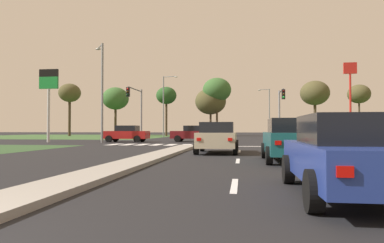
# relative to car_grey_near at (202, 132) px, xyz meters

# --- Properties ---
(ground_plane) EXTENTS (200.00, 200.00, 0.00)m
(ground_plane) POSITION_rel_car_grey_near_xyz_m (2.22, -20.51, -0.80)
(ground_plane) COLOR black
(grass_verge_far_left) EXTENTS (35.00, 35.00, 0.01)m
(grass_verge_far_left) POSITION_rel_car_grey_near_xyz_m (-23.28, 3.99, -0.79)
(grass_verge_far_left) COLOR #385B2D
(grass_verge_far_left) RESTS_ON ground
(median_island_near) EXTENTS (1.20, 22.00, 0.14)m
(median_island_near) POSITION_rel_car_grey_near_xyz_m (2.22, -39.51, -0.73)
(median_island_near) COLOR gray
(median_island_near) RESTS_ON ground
(median_island_far) EXTENTS (1.20, 36.00, 0.14)m
(median_island_far) POSITION_rel_car_grey_near_xyz_m (2.22, 4.49, -0.73)
(median_island_far) COLOR gray
(median_island_far) RESTS_ON ground
(lane_dash_near) EXTENTS (0.14, 2.00, 0.01)m
(lane_dash_near) POSITION_rel_car_grey_near_xyz_m (5.72, -45.12, -0.79)
(lane_dash_near) COLOR silver
(lane_dash_near) RESTS_ON ground
(lane_dash_second) EXTENTS (0.14, 2.00, 0.01)m
(lane_dash_second) POSITION_rel_car_grey_near_xyz_m (5.72, -39.12, -0.79)
(lane_dash_second) COLOR silver
(lane_dash_second) RESTS_ON ground
(lane_dash_third) EXTENTS (0.14, 2.00, 0.01)m
(lane_dash_third) POSITION_rel_car_grey_near_xyz_m (5.72, -33.12, -0.79)
(lane_dash_third) COLOR silver
(lane_dash_third) RESTS_ON ground
(edge_line_right) EXTENTS (0.14, 24.00, 0.01)m
(edge_line_right) POSITION_rel_car_grey_near_xyz_m (9.07, -38.51, -0.79)
(edge_line_right) COLOR silver
(edge_line_right) RESTS_ON ground
(stop_bar_near) EXTENTS (6.40, 0.50, 0.01)m
(stop_bar_near) POSITION_rel_car_grey_near_xyz_m (6.02, -27.51, -0.79)
(stop_bar_near) COLOR silver
(stop_bar_near) RESTS_ON ground
(crosswalk_bar_near) EXTENTS (0.70, 2.80, 0.01)m
(crosswalk_bar_near) POSITION_rel_car_grey_near_xyz_m (-4.18, -25.71, -0.79)
(crosswalk_bar_near) COLOR silver
(crosswalk_bar_near) RESTS_ON ground
(crosswalk_bar_second) EXTENTS (0.70, 2.80, 0.01)m
(crosswalk_bar_second) POSITION_rel_car_grey_near_xyz_m (-3.03, -25.71, -0.79)
(crosswalk_bar_second) COLOR silver
(crosswalk_bar_second) RESTS_ON ground
(crosswalk_bar_third) EXTENTS (0.70, 2.80, 0.01)m
(crosswalk_bar_third) POSITION_rel_car_grey_near_xyz_m (-1.88, -25.71, -0.79)
(crosswalk_bar_third) COLOR silver
(crosswalk_bar_third) RESTS_ON ground
(crosswalk_bar_fourth) EXTENTS (0.70, 2.80, 0.01)m
(crosswalk_bar_fourth) POSITION_rel_car_grey_near_xyz_m (-0.73, -25.71, -0.79)
(crosswalk_bar_fourth) COLOR silver
(crosswalk_bar_fourth) RESTS_ON ground
(crosswalk_bar_fifth) EXTENTS (0.70, 2.80, 0.01)m
(crosswalk_bar_fifth) POSITION_rel_car_grey_near_xyz_m (0.42, -25.71, -0.79)
(crosswalk_bar_fifth) COLOR silver
(crosswalk_bar_fifth) RESTS_ON ground
(crosswalk_bar_sixth) EXTENTS (0.70, 2.80, 0.01)m
(crosswalk_bar_sixth) POSITION_rel_car_grey_near_xyz_m (1.57, -25.71, -0.79)
(crosswalk_bar_sixth) COLOR silver
(crosswalk_bar_sixth) RESTS_ON ground
(crosswalk_bar_seventh) EXTENTS (0.70, 2.80, 0.01)m
(crosswalk_bar_seventh) POSITION_rel_car_grey_near_xyz_m (2.72, -25.71, -0.79)
(crosswalk_bar_seventh) COLOR silver
(crosswalk_bar_seventh) RESTS_ON ground
(crosswalk_bar_eighth) EXTENTS (0.70, 2.80, 0.01)m
(crosswalk_bar_eighth) POSITION_rel_car_grey_near_xyz_m (3.87, -25.71, -0.79)
(crosswalk_bar_eighth) COLOR silver
(crosswalk_bar_eighth) RESTS_ON ground
(car_grey_near) EXTENTS (1.96, 4.26, 1.56)m
(car_grey_near) POSITION_rel_car_grey_near_xyz_m (0.00, 0.00, 0.00)
(car_grey_near) COLOR slate
(car_grey_near) RESTS_ON ground
(car_maroon_second) EXTENTS (4.23, 1.94, 1.56)m
(car_maroon_second) POSITION_rel_car_grey_near_xyz_m (1.20, -18.81, -0.00)
(car_maroon_second) COLOR maroon
(car_maroon_second) RESTS_ON ground
(car_teal_third) EXTENTS (2.09, 4.43, 1.61)m
(car_teal_third) POSITION_rel_car_grey_near_xyz_m (7.73, -39.13, 0.03)
(car_teal_third) COLOR #19565B
(car_teal_third) RESTS_ON ground
(car_blue_fourth) EXTENTS (1.99, 4.51, 1.48)m
(car_blue_fourth) POSITION_rel_car_grey_near_xyz_m (7.79, -46.10, -0.04)
(car_blue_fourth) COLOR navy
(car_blue_fourth) RESTS_ON ground
(car_red_fifth) EXTENTS (4.28, 2.01, 1.56)m
(car_red_fifth) POSITION_rel_car_grey_near_xyz_m (-5.00, -20.29, -0.00)
(car_red_fifth) COLOR #A31919
(car_red_fifth) RESTS_ON ground
(car_beige_sixth) EXTENTS (2.08, 4.16, 1.57)m
(car_beige_sixth) POSITION_rel_car_grey_near_xyz_m (4.64, -34.72, 0.00)
(car_beige_sixth) COLOR #BCAD8E
(car_beige_sixth) RESTS_ON ground
(traffic_signal_far_left) EXTENTS (0.32, 5.11, 5.71)m
(traffic_signal_far_left) POSITION_rel_car_grey_near_xyz_m (-5.38, -15.75, 3.16)
(traffic_signal_far_left) COLOR gray
(traffic_signal_far_left) RESTS_ON ground
(traffic_signal_far_right) EXTENTS (0.32, 4.24, 5.35)m
(traffic_signal_far_right) POSITION_rel_car_grey_near_xyz_m (9.82, -15.45, 2.88)
(traffic_signal_far_right) COLOR gray
(traffic_signal_far_right) RESTS_ON ground
(street_lamp_second) EXTENTS (1.34, 1.56, 9.03)m
(street_lamp_second) POSITION_rel_car_grey_near_xyz_m (-6.77, -21.98, 4.23)
(street_lamp_second) COLOR gray
(street_lamp_second) RESTS_ON ground
(street_lamp_third) EXTENTS (2.57, 0.81, 9.73)m
(street_lamp_third) POSITION_rel_car_grey_near_xyz_m (-6.46, 3.16, 4.64)
(street_lamp_third) COLOR gray
(street_lamp_third) RESTS_ON ground
(street_lamp_fourth) EXTENTS (2.28, 0.47, 9.04)m
(street_lamp_fourth) POSITION_rel_car_grey_near_xyz_m (10.92, 17.53, 4.26)
(street_lamp_fourth) COLOR gray
(street_lamp_fourth) RESTS_ON ground
(fastfood_pole_sign) EXTENTS (1.80, 0.40, 10.71)m
(fastfood_pole_sign) POSITION_rel_car_grey_near_xyz_m (21.13, 0.36, 7.07)
(fastfood_pole_sign) COLOR red
(fastfood_pole_sign) RESTS_ON ground
(fuel_price_totem) EXTENTS (1.80, 0.24, 6.75)m
(fuel_price_totem) POSITION_rel_car_grey_near_xyz_m (-11.78, -22.27, 4.14)
(fuel_price_totem) COLOR silver
(fuel_price_totem) RESTS_ON ground
(treeline_near) EXTENTS (3.89, 3.89, 9.36)m
(treeline_near) POSITION_rel_car_grey_near_xyz_m (-24.63, 6.95, 6.79)
(treeline_near) COLOR #423323
(treeline_near) RESTS_ON ground
(treeline_second) EXTENTS (4.80, 4.80, 8.85)m
(treeline_second) POSITION_rel_car_grey_near_xyz_m (-16.97, 9.36, 5.97)
(treeline_second) COLOR #423323
(treeline_second) RESTS_ON ground
(treeline_third) EXTENTS (3.62, 3.62, 8.75)m
(treeline_third) POSITION_rel_car_grey_near_xyz_m (-7.48, 9.16, 6.33)
(treeline_third) COLOR #423323
(treeline_third) RESTS_ON ground
(treeline_fourth) EXTENTS (5.56, 5.56, 8.59)m
(treeline_fourth) POSITION_rel_car_grey_near_xyz_m (0.25, 11.05, 5.42)
(treeline_fourth) COLOR #423323
(treeline_fourth) RESTS_ON ground
(treeline_fifth) EXTENTS (5.04, 5.04, 10.32)m
(treeline_fifth) POSITION_rel_car_grey_near_xyz_m (1.46, 10.15, 7.34)
(treeline_fifth) COLOR #423323
(treeline_fifth) RESTS_ON ground
(treeline_sixth) EXTENTS (3.66, 3.66, 8.58)m
(treeline_sixth) POSITION_rel_car_grey_near_xyz_m (24.99, 9.06, 6.18)
(treeline_sixth) COLOR #423323
(treeline_sixth) RESTS_ON ground
(treeline_seventh) EXTENTS (4.64, 4.64, 9.04)m
(treeline_seventh) POSITION_rel_car_grey_near_xyz_m (17.53, 6.77, 6.22)
(treeline_seventh) COLOR #423323
(treeline_seventh) RESTS_ON ground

